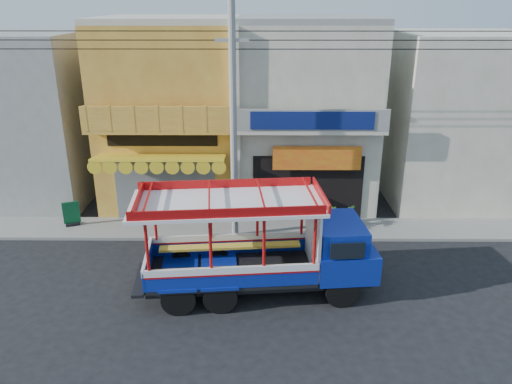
# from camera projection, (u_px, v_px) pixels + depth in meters

# --- Properties ---
(ground) EXTENTS (90.00, 90.00, 0.00)m
(ground) POSITION_uv_depth(u_px,v_px,m) (260.00, 281.00, 16.89)
(ground) COLOR black
(ground) RESTS_ON ground
(sidewalk) EXTENTS (30.00, 2.00, 0.12)m
(sidewalk) POSITION_uv_depth(u_px,v_px,m) (260.00, 229.00, 20.60)
(sidewalk) COLOR slate
(sidewalk) RESTS_ON ground
(shophouse_left) EXTENTS (6.00, 7.50, 8.24)m
(shophouse_left) POSITION_uv_depth(u_px,v_px,m) (173.00, 112.00, 22.87)
(shophouse_left) COLOR #C77F2C
(shophouse_left) RESTS_ON ground
(shophouse_right) EXTENTS (6.00, 6.75, 8.24)m
(shophouse_right) POSITION_uv_depth(u_px,v_px,m) (304.00, 112.00, 22.83)
(shophouse_right) COLOR #B1AE91
(shophouse_right) RESTS_ON ground
(party_pilaster) EXTENTS (0.35, 0.30, 8.00)m
(party_pilaster) POSITION_uv_depth(u_px,v_px,m) (236.00, 131.00, 19.99)
(party_pilaster) COLOR #B1AE91
(party_pilaster) RESTS_ON ground
(filler_building_left) EXTENTS (6.00, 6.00, 7.60)m
(filler_building_left) POSITION_uv_depth(u_px,v_px,m) (23.00, 118.00, 23.06)
(filler_building_left) COLOR gray
(filler_building_left) RESTS_ON ground
(filler_building_right) EXTENTS (6.00, 6.00, 7.60)m
(filler_building_right) POSITION_uv_depth(u_px,v_px,m) (456.00, 119.00, 22.93)
(filler_building_right) COLOR #B1AE91
(filler_building_right) RESTS_ON ground
(utility_pole) EXTENTS (28.00, 0.26, 9.00)m
(utility_pole) POSITION_uv_depth(u_px,v_px,m) (237.00, 113.00, 18.17)
(utility_pole) COLOR gray
(utility_pole) RESTS_ON ground
(songthaew_truck) EXTENTS (7.68, 3.11, 3.50)m
(songthaew_truck) POSITION_uv_depth(u_px,v_px,m) (274.00, 245.00, 15.70)
(songthaew_truck) COLOR black
(songthaew_truck) RESTS_ON ground
(green_sign) EXTENTS (0.65, 0.50, 1.03)m
(green_sign) POSITION_uv_depth(u_px,v_px,m) (72.00, 215.00, 20.67)
(green_sign) COLOR black
(green_sign) RESTS_ON sidewalk
(potted_plant_a) EXTENTS (1.10, 1.08, 0.92)m
(potted_plant_a) POSITION_uv_depth(u_px,v_px,m) (340.00, 218.00, 20.30)
(potted_plant_a) COLOR #245719
(potted_plant_a) RESTS_ON sidewalk
(potted_plant_b) EXTENTS (0.66, 0.65, 0.94)m
(potted_plant_b) POSITION_uv_depth(u_px,v_px,m) (334.00, 219.00, 20.25)
(potted_plant_b) COLOR #245719
(potted_plant_b) RESTS_ON sidewalk
(potted_plant_c) EXTENTS (0.64, 0.64, 0.94)m
(potted_plant_c) POSITION_uv_depth(u_px,v_px,m) (350.00, 216.00, 20.52)
(potted_plant_c) COLOR #245719
(potted_plant_c) RESTS_ON sidewalk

